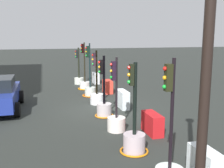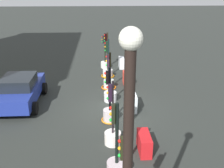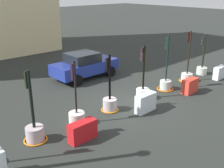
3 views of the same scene
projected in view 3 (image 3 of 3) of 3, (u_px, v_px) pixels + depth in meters
ground_plane at (129, 105)px, 13.64m from camera, size 120.00×120.00×0.00m
traffic_light_1 at (34, 130)px, 10.36m from camera, size 0.91×0.91×2.85m
traffic_light_2 at (76, 113)px, 11.65m from camera, size 0.69×0.69×2.84m
traffic_light_3 at (110, 101)px, 12.92m from camera, size 0.86×0.86×2.75m
traffic_light_4 at (143, 90)px, 14.26m from camera, size 0.71×0.71×2.86m
traffic_light_5 at (166, 82)px, 15.55m from camera, size 0.95×0.95×3.16m
traffic_light_6 at (187, 75)px, 16.92m from camera, size 0.95×0.95×3.15m
traffic_light_7 at (202, 67)px, 18.26m from camera, size 0.69×0.69×2.72m
construction_barrier_1 at (82, 131)px, 10.44m from camera, size 1.15×0.47×0.77m
construction_barrier_2 at (146, 103)px, 12.81m from camera, size 1.15×0.40×0.89m
construction_barrier_3 at (190, 86)px, 15.09m from camera, size 1.02×0.48×0.82m
construction_barrier_4 at (219, 73)px, 17.37m from camera, size 1.01×0.39×0.81m
car_blue_estate at (84, 65)px, 17.50m from camera, size 4.31×2.28×1.66m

